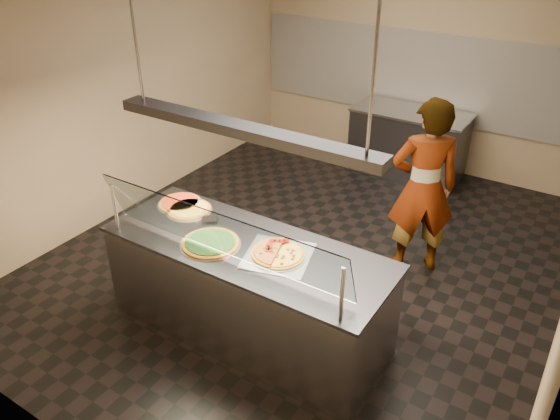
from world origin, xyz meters
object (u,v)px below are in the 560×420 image
Objects in this scene: half_pizza_sausage at (289,257)px; pizza_tomato at (180,203)px; pizza_spatula at (205,214)px; heat_lamp_housing at (242,130)px; pizza_cheese at (189,209)px; serving_counter at (248,290)px; sneeze_guard at (219,234)px; prep_table at (408,143)px; perforated_tray at (278,255)px; half_pizza_pepperoni at (268,248)px; pizza_spinach at (211,243)px; worker at (423,188)px.

pizza_tomato is at bearing 170.64° from half_pizza_sausage.
half_pizza_sausage reaches higher than pizza_spatula.
half_pizza_sausage is 0.20× the size of heat_lamp_housing.
pizza_tomato is (-0.15, 0.04, -0.00)m from pizza_cheese.
serving_counter is 1.11× the size of sneeze_guard.
pizza_spatula is at bearing -98.27° from prep_table.
sneeze_guard is 3.53× the size of perforated_tray.
heat_lamp_housing is (-0.41, -0.01, 0.99)m from half_pizza_sausage.
pizza_cheese and pizza_tomato have the same top height.
perforated_tray is at bearing 2.75° from heat_lamp_housing.
pizza_tomato is at bearing 165.84° from serving_counter.
pizza_spinach is (-0.46, -0.17, -0.02)m from half_pizza_pepperoni.
pizza_spinach is 1.88× the size of pizza_spatula.
sneeze_guard is at bearing -34.22° from pizza_cheese.
pizza_spinach is at bearing -163.68° from perforated_tray.
worker reaches higher than pizza_cheese.
pizza_cheese is at bearing 166.33° from serving_counter.
heat_lamp_housing is at bearing -16.36° from pizza_spatula.
pizza_spinach is at bearing -44.38° from pizza_spatula.
sneeze_guard is at bearing -41.35° from pizza_spatula.
worker reaches higher than prep_table.
sneeze_guard is at bearing -89.38° from prep_table.
serving_counter is 0.94m from pizza_cheese.
pizza_spatula is (-0.79, 0.15, -0.01)m from half_pizza_pepperoni.
half_pizza_pepperoni is 1.12× the size of pizza_tomato.
worker is at bearing 43.91° from pizza_cheese.
prep_table is (0.74, 3.69, -0.48)m from pizza_cheese.
heat_lamp_housing is at bearing -89.33° from prep_table.
perforated_tray is 0.59m from pizza_spinach.
serving_counter is 5.98× the size of pizza_tomato.
perforated_tray is 1.06m from heat_lamp_housing.
worker reaches higher than serving_counter.
worker reaches higher than perforated_tray.
prep_table is at bearing 90.67° from heat_lamp_housing.
pizza_cheese is 1.55× the size of pizza_spatula.
serving_counter is 1.09× the size of heat_lamp_housing.
pizza_cheese is (-0.99, 0.17, -0.02)m from half_pizza_pepperoni.
half_pizza_pepperoni is 1.00m from pizza_cheese.
sneeze_guard is at bearing -90.00° from serving_counter.
half_pizza_sausage is at bearing -8.41° from pizza_cheese.
serving_counter is 1.34× the size of worker.
heat_lamp_housing is (0.05, -3.88, 1.48)m from prep_table.
sneeze_guard reaches higher than pizza_tomato.
sneeze_guard is 1.45× the size of prep_table.
pizza_cheese is 0.20m from pizza_spatula.
heat_lamp_housing is at bearing -13.67° from pizza_cheese.
half_pizza_sausage is 1.01m from pizza_spatula.
pizza_tomato is (-0.68, 0.39, -0.00)m from pizza_spinach.
half_pizza_pepperoni reaches higher than prep_table.
half_pizza_pepperoni is at bearing -11.10° from pizza_spatula.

